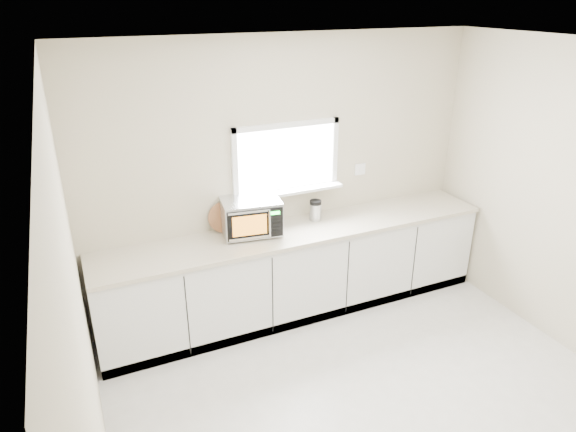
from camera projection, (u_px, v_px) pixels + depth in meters
ground at (393, 424)px, 3.90m from camera, size 4.00×4.00×0.00m
back_wall at (286, 176)px, 5.02m from camera, size 4.00×0.17×2.70m
cabinets at (298, 272)px, 5.14m from camera, size 3.92×0.60×0.88m
countertop at (299, 231)px, 4.95m from camera, size 3.92×0.64×0.04m
microwave at (251, 216)px, 4.79m from camera, size 0.59×0.50×0.34m
knife_block at (269, 217)px, 4.90m from camera, size 0.13×0.22×0.29m
cutting_board at (223, 217)px, 4.84m from camera, size 0.29×0.07×0.29m
coffee_grinder at (315, 210)px, 5.11m from camera, size 0.15×0.15×0.21m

